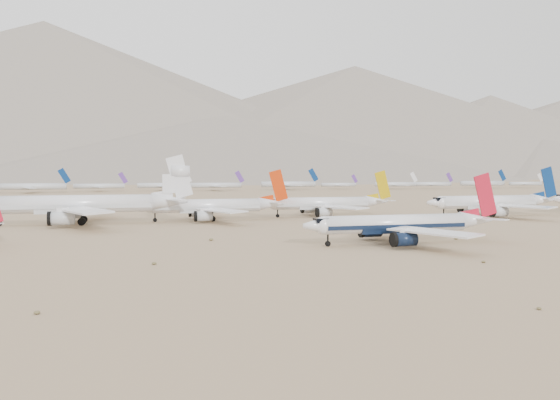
# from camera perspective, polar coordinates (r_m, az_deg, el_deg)

# --- Properties ---
(ground) EXTENTS (7000.00, 7000.00, 0.00)m
(ground) POSITION_cam_1_polar(r_m,az_deg,el_deg) (119.34, 8.44, -4.60)
(ground) COLOR #8F7653
(ground) RESTS_ON ground
(main_airliner) EXTENTS (43.90, 42.87, 15.49)m
(main_airliner) POSITION_cam_1_polar(r_m,az_deg,el_deg) (121.68, 12.74, -2.48)
(main_airliner) COLOR white
(main_airliner) RESTS_ON ground
(row2_navy_widebody) EXTENTS (49.42, 48.33, 17.58)m
(row2_navy_widebody) POSITION_cam_1_polar(r_m,az_deg,el_deg) (204.86, 21.37, -0.23)
(row2_navy_widebody) COLOR white
(row2_navy_widebody) RESTS_ON ground
(row2_gold_tail) EXTENTS (45.38, 44.38, 16.16)m
(row2_gold_tail) POSITION_cam_1_polar(r_m,az_deg,el_deg) (191.16, 4.93, -0.37)
(row2_gold_tail) COLOR white
(row2_gold_tail) RESTS_ON ground
(row2_orange_tail) EXTENTS (46.23, 45.23, 16.49)m
(row2_orange_tail) POSITION_cam_1_polar(r_m,az_deg,el_deg) (175.46, -7.00, -0.65)
(row2_orange_tail) COLOR white
(row2_orange_tail) RESTS_ON ground
(row2_white_trijet) EXTENTS (59.41, 58.06, 21.05)m
(row2_white_trijet) POSITION_cam_1_polar(r_m,az_deg,el_deg) (172.33, -19.44, -0.37)
(row2_white_trijet) COLOR white
(row2_white_trijet) RESTS_ON ground
(distant_storage_row) EXTENTS (620.62, 64.40, 16.32)m
(distant_storage_row) POSITION_cam_1_polar(r_m,az_deg,el_deg) (451.86, -5.20, 1.57)
(distant_storage_row) COLOR silver
(distant_storage_row) RESTS_ON ground
(mountain_range) EXTENTS (7354.00, 3024.00, 470.00)m
(mountain_range) POSITION_cam_1_polar(r_m,az_deg,el_deg) (1768.96, -11.39, 8.61)
(mountain_range) COLOR slate
(mountain_range) RESTS_ON ground
(foothills) EXTENTS (4637.50, 1395.00, 155.00)m
(foothills) POSITION_cam_1_polar(r_m,az_deg,el_deg) (1338.82, 10.30, 5.15)
(foothills) COLOR slate
(foothills) RESTS_ON ground
(desert_scrub) EXTENTS (261.14, 121.67, 0.63)m
(desert_scrub) POSITION_cam_1_polar(r_m,az_deg,el_deg) (94.74, 16.85, -6.50)
(desert_scrub) COLOR brown
(desert_scrub) RESTS_ON ground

